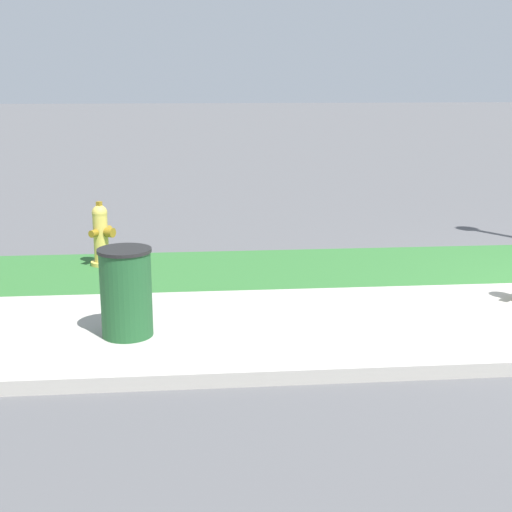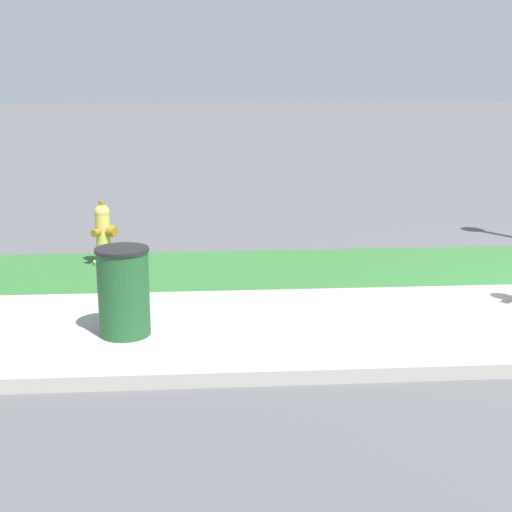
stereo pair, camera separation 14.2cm
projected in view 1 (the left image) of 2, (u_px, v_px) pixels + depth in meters
name	position (u px, v px, depth m)	size (l,w,h in m)	color
fire_hydrant_near_corner	(101.00, 235.00, 8.76)	(0.33, 0.35, 0.80)	gold
trash_bin	(126.00, 293.00, 6.33)	(0.48, 0.48, 0.81)	#1E5128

